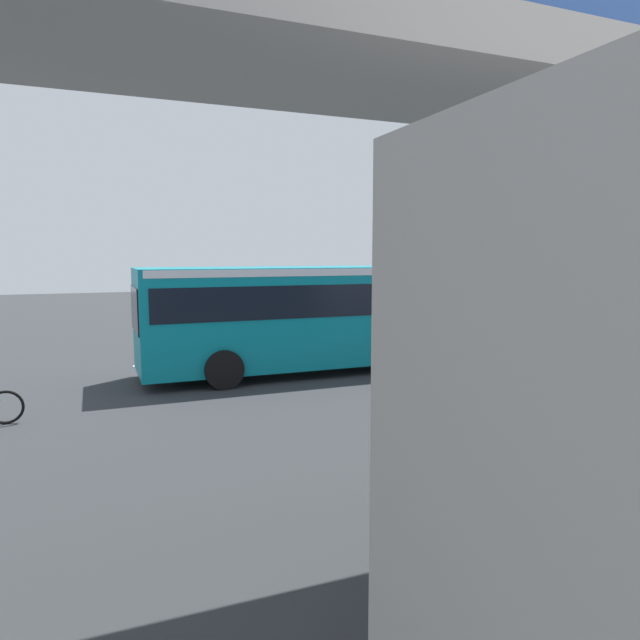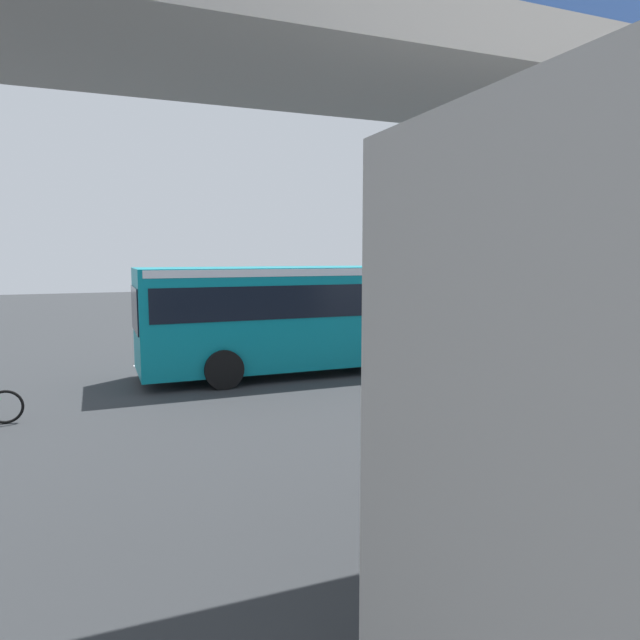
% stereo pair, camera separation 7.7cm
% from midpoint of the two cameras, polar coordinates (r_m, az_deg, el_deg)
% --- Properties ---
extents(ground, '(80.00, 80.00, 0.00)m').
position_cam_midpoint_polar(ground, '(17.61, -1.15, -4.89)').
color(ground, '#2D3033').
extents(city_bus, '(11.54, 2.85, 3.15)m').
position_cam_midpoint_polar(city_bus, '(17.19, 1.51, 1.17)').
color(city_bus, '#0C8493').
rests_on(city_bus, ground).
extents(pedestrian, '(0.38, 0.38, 1.79)m').
position_cam_midpoint_polar(pedestrian, '(15.33, 14.29, -3.46)').
color(pedestrian, '#2D2D38').
rests_on(pedestrian, ground).
extents(traffic_sign, '(0.08, 0.60, 2.80)m').
position_cam_midpoint_polar(traffic_sign, '(20.46, -8.91, 1.99)').
color(traffic_sign, slate).
rests_on(traffic_sign, ground).
extents(lane_dash_leftmost, '(2.00, 0.20, 0.01)m').
position_cam_midpoint_polar(lane_dash_leftmost, '(21.41, 6.64, -2.87)').
color(lane_dash_leftmost, silver).
rests_on(lane_dash_leftmost, ground).
extents(lane_dash_left, '(2.00, 0.20, 0.01)m').
position_cam_midpoint_polar(lane_dash_left, '(19.84, -3.60, -3.59)').
color(lane_dash_left, silver).
rests_on(lane_dash_left, ground).
extents(lane_dash_centre, '(2.00, 0.20, 0.01)m').
position_cam_midpoint_polar(lane_dash_centre, '(19.01, -15.16, -4.26)').
color(lane_dash_centre, silver).
rests_on(lane_dash_centre, ground).
extents(pedestrian_overpass, '(24.57, 2.60, 6.88)m').
position_cam_midpoint_polar(pedestrian_overpass, '(8.39, 26.28, 16.51)').
color(pedestrian_overpass, '#B2ADA5').
rests_on(pedestrian_overpass, ground).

